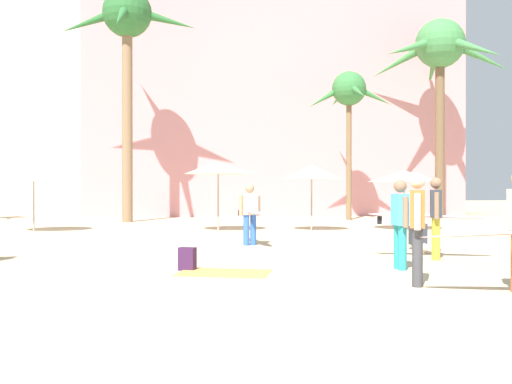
{
  "coord_description": "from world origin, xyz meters",
  "views": [
    {
      "loc": [
        -1.2,
        -7.11,
        1.5
      ],
      "look_at": [
        0.25,
        4.68,
        1.43
      ],
      "focal_mm": 39.64,
      "sensor_mm": 36.0,
      "label": 1
    }
  ],
  "objects": [
    {
      "name": "cafe_umbrella_1",
      "position": [
        -0.09,
        12.86,
        2.23
      ],
      "size": [
        2.4,
        2.4,
        2.44
      ],
      "color": "gray",
      "rests_on": "ground"
    },
    {
      "name": "person_near_right",
      "position": [
        4.02,
        4.36,
        0.93
      ],
      "size": [
        2.65,
        1.16,
        1.74
      ],
      "rotation": [
        0.0,
        0.0,
        5.92
      ],
      "color": "gold",
      "rests_on": "ground"
    },
    {
      "name": "cafe_umbrella_3",
      "position": [
        6.63,
        12.55,
        1.95
      ],
      "size": [
        2.59,
        2.59,
        2.16
      ],
      "color": "gray",
      "rests_on": "ground"
    },
    {
      "name": "ground",
      "position": [
        0.0,
        0.0,
        0.0
      ],
      "size": [
        120.0,
        120.0,
        0.0
      ],
      "primitive_type": "plane",
      "color": "#C6B28C"
    },
    {
      "name": "person_mid_right",
      "position": [
        2.33,
        1.2,
        0.95
      ],
      "size": [
        0.36,
        0.59,
        1.74
      ],
      "rotation": [
        0.0,
        0.0,
        5.89
      ],
      "color": "#3D3D42",
      "rests_on": "ground"
    },
    {
      "name": "person_mid_center",
      "position": [
        4.46,
        5.99,
        0.3
      ],
      "size": [
        0.4,
        1.01,
        0.9
      ],
      "rotation": [
        0.0,
        0.0,
        4.71
      ],
      "color": "beige",
      "rests_on": "ground"
    },
    {
      "name": "palm_tree_left",
      "position": [
        -3.85,
        18.76,
        8.68
      ],
      "size": [
        6.26,
        5.99,
        10.49
      ],
      "color": "#896B4C",
      "rests_on": "ground"
    },
    {
      "name": "cafe_umbrella_2",
      "position": [
        -6.52,
        13.42,
        1.98
      ],
      "size": [
        2.37,
        2.37,
        2.2
      ],
      "color": "gray",
      "rests_on": "ground"
    },
    {
      "name": "palm_tree_far_left",
      "position": [
        11.45,
        19.99,
        8.27
      ],
      "size": [
        7.3,
        7.09,
        10.03
      ],
      "color": "brown",
      "rests_on": "ground"
    },
    {
      "name": "beach_towel",
      "position": [
        -0.55,
        2.86,
        0.01
      ],
      "size": [
        1.8,
        1.39,
        0.01
      ],
      "primitive_type": "cube",
      "rotation": [
        0.0,
        0.0,
        -0.29
      ],
      "color": "#F4CC4C",
      "rests_on": "ground"
    },
    {
      "name": "person_mid_left",
      "position": [
        0.45,
        7.8,
        0.89
      ],
      "size": [
        0.75,
        2.71,
        1.63
      ],
      "rotation": [
        0.0,
        0.0,
        4.98
      ],
      "color": "blue",
      "rests_on": "ground"
    },
    {
      "name": "hotel_pink",
      "position": [
        3.81,
        28.44,
        7.56
      ],
      "size": [
        20.84,
        11.53,
        15.12
      ],
      "primitive_type": "cube",
      "color": "pink",
      "rests_on": "ground"
    },
    {
      "name": "palm_tree_right",
      "position": [
        6.48,
        19.07,
        5.98
      ],
      "size": [
        4.2,
        4.36,
        7.09
      ],
      "color": "brown",
      "rests_on": "ground"
    },
    {
      "name": "person_far_right",
      "position": [
        2.72,
        2.91,
        0.91
      ],
      "size": [
        0.24,
        0.6,
        1.67
      ],
      "rotation": [
        0.0,
        0.0,
        3.16
      ],
      "color": "teal",
      "rests_on": "ground"
    },
    {
      "name": "cafe_umbrella_0",
      "position": [
        3.2,
        12.53,
        2.08
      ],
      "size": [
        2.1,
        2.1,
        2.33
      ],
      "color": "gray",
      "rests_on": "ground"
    },
    {
      "name": "backpack",
      "position": [
        -1.18,
        3.3,
        0.2
      ],
      "size": [
        0.35,
        0.32,
        0.42
      ],
      "rotation": [
        0.0,
        0.0,
        1.15
      ],
      "color": "#391B42",
      "rests_on": "ground"
    }
  ]
}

